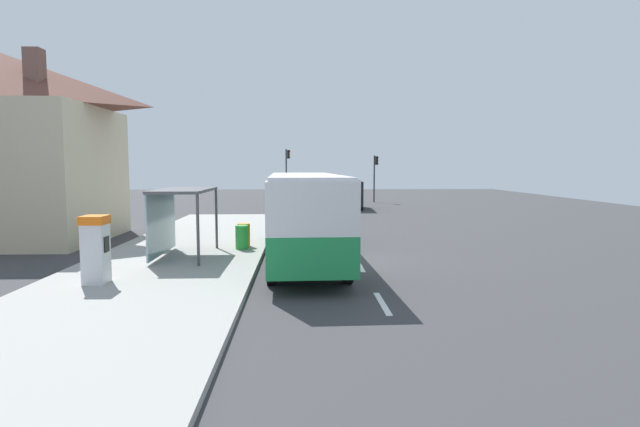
{
  "coord_description": "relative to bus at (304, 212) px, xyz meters",
  "views": [
    {
      "loc": [
        -1.85,
        -18.85,
        3.5
      ],
      "look_at": [
        -1.0,
        2.99,
        1.5
      ],
      "focal_mm": 28.94,
      "sensor_mm": 36.0,
      "label": 1
    }
  ],
  "objects": [
    {
      "name": "lane_stripe_seg_2",
      "position": [
        1.96,
        3.99,
        -1.84
      ],
      "size": [
        0.16,
        2.2,
        0.01
      ],
      "primitive_type": "cube",
      "color": "silver",
      "rests_on": "ground"
    },
    {
      "name": "recycling_bin_green",
      "position": [
        -2.49,
        1.84,
        -1.19
      ],
      "size": [
        0.52,
        0.52,
        0.95
      ],
      "primitive_type": "cylinder",
      "color": "green",
      "rests_on": "sidewalk_platform"
    },
    {
      "name": "ground_plane",
      "position": [
        1.71,
        13.99,
        -1.86
      ],
      "size": [
        56.0,
        92.0,
        0.04
      ],
      "primitive_type": "cube",
      "color": "#38383A"
    },
    {
      "name": "sidewalk_platform",
      "position": [
        -4.69,
        1.99,
        -1.75
      ],
      "size": [
        6.2,
        30.0,
        0.18
      ],
      "primitive_type": "cube",
      "color": "#999993",
      "rests_on": "ground"
    },
    {
      "name": "lane_stripe_seg_5",
      "position": [
        1.96,
        18.99,
        -1.84
      ],
      "size": [
        0.16,
        2.2,
        0.01
      ],
      "primitive_type": "cube",
      "color": "silver",
      "rests_on": "ground"
    },
    {
      "name": "traffic_light_far_side",
      "position": [
        -1.39,
        32.11,
        1.59
      ],
      "size": [
        0.49,
        0.28,
        5.18
      ],
      "color": "#2D2D2D",
      "rests_on": "ground"
    },
    {
      "name": "ticket_machine",
      "position": [
        -5.93,
        -4.19,
        -0.67
      ],
      "size": [
        0.66,
        0.76,
        1.94
      ],
      "color": "silver",
      "rests_on": "sidewalk_platform"
    },
    {
      "name": "sedan_near",
      "position": [
        4.01,
        36.9,
        -1.05
      ],
      "size": [
        1.92,
        4.44,
        1.52
      ],
      "color": "black",
      "rests_on": "ground"
    },
    {
      "name": "lane_stripe_seg_7",
      "position": [
        1.96,
        28.99,
        -1.84
      ],
      "size": [
        0.16,
        2.2,
        0.01
      ],
      "primitive_type": "cube",
      "color": "silver",
      "rests_on": "ground"
    },
    {
      "name": "lane_stripe_seg_1",
      "position": [
        1.96,
        -1.01,
        -1.84
      ],
      "size": [
        0.16,
        2.2,
        0.01
      ],
      "primitive_type": "cube",
      "color": "silver",
      "rests_on": "ground"
    },
    {
      "name": "lane_stripe_seg_6",
      "position": [
        1.96,
        23.99,
        -1.84
      ],
      "size": [
        0.16,
        2.2,
        0.01
      ],
      "primitive_type": "cube",
      "color": "silver",
      "rests_on": "ground"
    },
    {
      "name": "lane_stripe_seg_4",
      "position": [
        1.96,
        13.99,
        -1.84
      ],
      "size": [
        0.16,
        2.2,
        0.01
      ],
      "primitive_type": "cube",
      "color": "silver",
      "rests_on": "ground"
    },
    {
      "name": "bus",
      "position": [
        0.0,
        0.0,
        0.0
      ],
      "size": [
        2.89,
        11.09,
        3.21
      ],
      "color": "#1E8C47",
      "rests_on": "ground"
    },
    {
      "name": "recycling_bin_orange",
      "position": [
        -2.49,
        2.54,
        -1.19
      ],
      "size": [
        0.52,
        0.52,
        0.95
      ],
      "primitive_type": "cylinder",
      "color": "orange",
      "rests_on": "sidewalk_platform"
    },
    {
      "name": "bus_shelter",
      "position": [
        -4.7,
        0.2,
        0.25
      ],
      "size": [
        1.8,
        4.0,
        2.5
      ],
      "color": "#4C4C51",
      "rests_on": "sidewalk_platform"
    },
    {
      "name": "lane_stripe_seg_3",
      "position": [
        1.96,
        8.99,
        -1.84
      ],
      "size": [
        0.16,
        2.2,
        0.01
      ],
      "primitive_type": "cube",
      "color": "silver",
      "rests_on": "ground"
    },
    {
      "name": "traffic_light_near_side",
      "position": [
        7.22,
        31.31,
        1.21
      ],
      "size": [
        0.49,
        0.28,
        4.56
      ],
      "color": "#2D2D2D",
      "rests_on": "ground"
    },
    {
      "name": "lane_stripe_seg_0",
      "position": [
        1.96,
        -6.01,
        -1.84
      ],
      "size": [
        0.16,
        2.2,
        0.01
      ],
      "primitive_type": "cube",
      "color": "silver",
      "rests_on": "ground"
    },
    {
      "name": "white_van",
      "position": [
        3.91,
        23.54,
        -0.5
      ],
      "size": [
        2.25,
        5.29,
        2.3
      ],
      "color": "black",
      "rests_on": "ground"
    }
  ]
}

